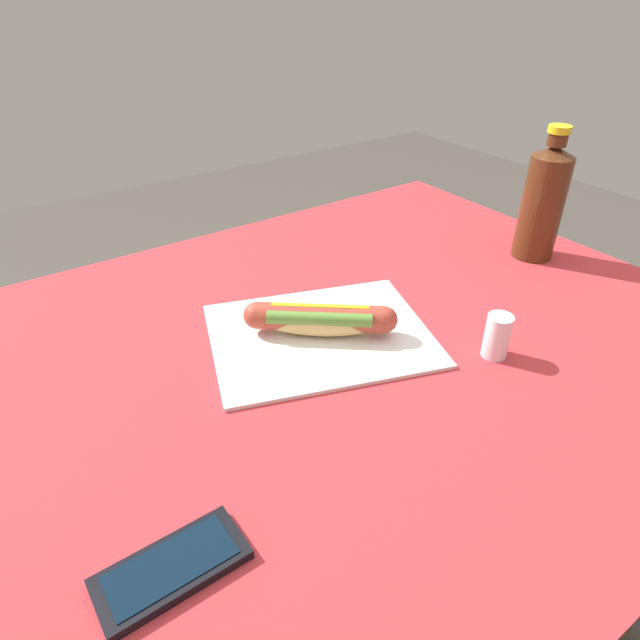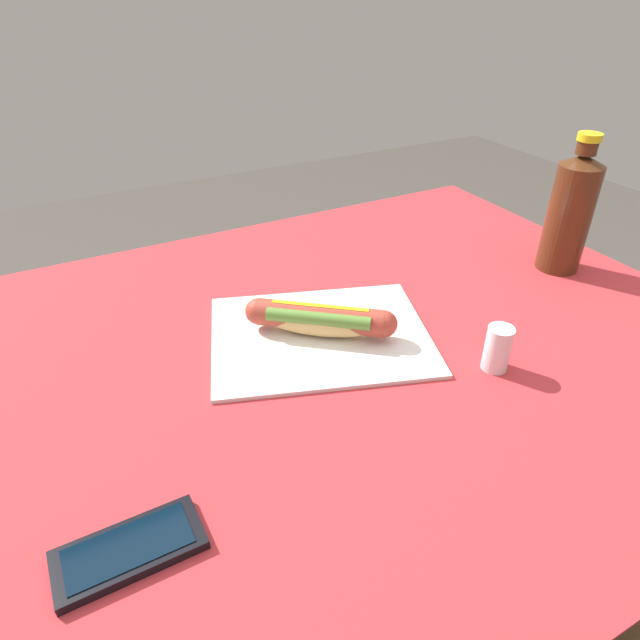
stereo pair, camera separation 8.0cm
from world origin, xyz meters
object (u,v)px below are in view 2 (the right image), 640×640
at_px(salt_shaker, 498,348).
at_px(soda_bottle, 570,212).
at_px(hot_dog, 320,319).
at_px(cell_phone, 129,550).

bearing_deg(salt_shaker, soda_bottle, -150.87).
xyz_separation_m(hot_dog, cell_phone, (0.33, 0.23, -0.03)).
xyz_separation_m(cell_phone, salt_shaker, (-0.51, -0.06, 0.03)).
height_order(cell_phone, soda_bottle, soda_bottle).
bearing_deg(cell_phone, salt_shaker, -173.71).
relative_size(soda_bottle, salt_shaker, 3.70).
relative_size(cell_phone, soda_bottle, 0.57).
bearing_deg(salt_shaker, cell_phone, 6.29).
distance_m(hot_dog, cell_phone, 0.40).
relative_size(hot_dog, salt_shaker, 2.85).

